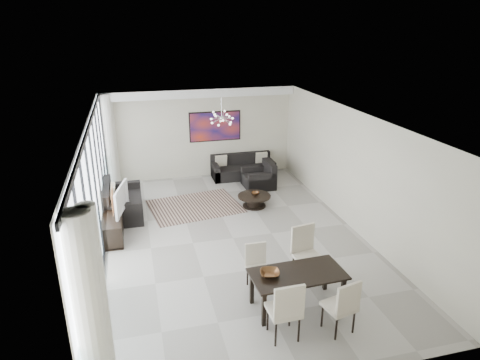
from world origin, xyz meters
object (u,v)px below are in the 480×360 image
object	(u,v)px
coffee_table	(254,200)
television	(117,199)
tv_console	(112,223)
sofa_main	(243,169)
dining_table	(297,277)

from	to	relation	value
coffee_table	television	distance (m)	3.73
coffee_table	tv_console	distance (m)	3.84
coffee_table	sofa_main	world-z (taller)	sofa_main
sofa_main	dining_table	bearing A→B (deg)	-96.76
coffee_table	television	xyz separation A→B (m)	(-3.61, -0.66, 0.69)
coffee_table	dining_table	xyz separation A→B (m)	(-0.51, -4.45, 0.42)
tv_console	dining_table	world-z (taller)	dining_table
television	dining_table	size ratio (longest dim) A/B	0.66
sofa_main	tv_console	xyz separation A→B (m)	(-4.08, -3.11, 0.02)
coffee_table	dining_table	size ratio (longest dim) A/B	0.54
television	dining_table	bearing A→B (deg)	-127.61
tv_console	dining_table	xyz separation A→B (m)	(3.26, -3.73, 0.33)
dining_table	coffee_table	bearing A→B (deg)	83.48
tv_console	television	world-z (taller)	television
coffee_table	tv_console	xyz separation A→B (m)	(-3.77, -0.72, 0.09)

